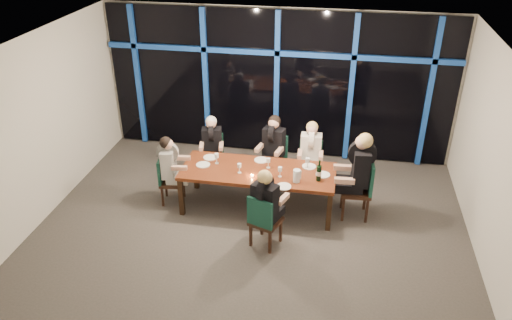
# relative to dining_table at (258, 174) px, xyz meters

# --- Properties ---
(room) EXTENTS (7.04, 7.00, 3.02)m
(room) POSITION_rel_dining_table_xyz_m (0.00, -0.80, 1.34)
(room) COLOR #4F4945
(room) RESTS_ON ground
(window_wall) EXTENTS (6.86, 0.43, 2.94)m
(window_wall) POSITION_rel_dining_table_xyz_m (0.01, 2.13, 0.87)
(window_wall) COLOR black
(window_wall) RESTS_ON ground
(dining_table) EXTENTS (2.60, 1.00, 0.75)m
(dining_table) POSITION_rel_dining_table_xyz_m (0.00, 0.00, 0.00)
(dining_table) COLOR maroon
(dining_table) RESTS_ON ground
(chair_far_left) EXTENTS (0.48, 0.48, 0.87)m
(chair_far_left) POSITION_rel_dining_table_xyz_m (-1.04, 0.90, -0.20)
(chair_far_left) COLOR black
(chair_far_left) RESTS_ON ground
(chair_far_mid) EXTENTS (0.52, 0.52, 0.93)m
(chair_far_mid) POSITION_rel_dining_table_xyz_m (0.14, 0.97, -0.17)
(chair_far_mid) COLOR black
(chair_far_mid) RESTS_ON ground
(chair_far_right) EXTENTS (0.43, 0.43, 0.90)m
(chair_far_right) POSITION_rel_dining_table_xyz_m (0.81, 0.90, -0.18)
(chair_far_right) COLOR black
(chair_far_right) RESTS_ON ground
(chair_end_left) EXTENTS (0.45, 0.45, 0.87)m
(chair_end_left) POSITION_rel_dining_table_xyz_m (-1.59, -0.09, -0.20)
(chair_end_left) COLOR black
(chair_end_left) RESTS_ON ground
(chair_end_right) EXTENTS (0.52, 0.52, 1.05)m
(chair_end_right) POSITION_rel_dining_table_xyz_m (1.74, 0.07, -0.09)
(chair_end_right) COLOR black
(chair_end_right) RESTS_ON ground
(chair_near_mid) EXTENTS (0.55, 0.55, 0.92)m
(chair_near_mid) POSITION_rel_dining_table_xyz_m (0.27, -1.06, -0.17)
(chair_near_mid) COLOR black
(chair_near_mid) RESTS_ON ground
(diner_far_left) EXTENTS (0.48, 0.58, 0.85)m
(diner_far_left) POSITION_rel_dining_table_xyz_m (-1.02, 0.83, 0.15)
(diner_far_left) COLOR black
(diner_far_left) RESTS_ON ground
(diner_far_mid) EXTENTS (0.52, 0.62, 0.90)m
(diner_far_mid) POSITION_rel_dining_table_xyz_m (0.12, 0.89, 0.20)
(diner_far_mid) COLOR black
(diner_far_mid) RESTS_ON ground
(diner_far_right) EXTENTS (0.45, 0.57, 0.88)m
(diner_far_right) POSITION_rel_dining_table_xyz_m (0.82, 0.83, 0.18)
(diner_far_right) COLOR white
(diner_far_right) RESTS_ON ground
(diner_end_left) EXTENTS (0.57, 0.46, 0.85)m
(diner_end_left) POSITION_rel_dining_table_xyz_m (-1.52, -0.08, 0.15)
(diner_end_left) COLOR black
(diner_end_left) RESTS_ON ground
(diner_end_right) EXTENTS (0.67, 0.54, 1.03)m
(diner_end_right) POSITION_rel_dining_table_xyz_m (1.65, 0.06, 0.32)
(diner_end_right) COLOR black
(diner_end_right) RESTS_ON ground
(diner_near_mid) EXTENTS (0.56, 0.63, 0.90)m
(diner_near_mid) POSITION_rel_dining_table_xyz_m (0.30, -0.99, 0.20)
(diner_near_mid) COLOR black
(diner_near_mid) RESTS_ON ground
(plate_far_left) EXTENTS (0.24, 0.24, 0.01)m
(plate_far_left) POSITION_rel_dining_table_xyz_m (-0.91, 0.28, 0.08)
(plate_far_left) COLOR white
(plate_far_left) RESTS_ON dining_table
(plate_far_mid) EXTENTS (0.24, 0.24, 0.01)m
(plate_far_mid) POSITION_rel_dining_table_xyz_m (-0.01, 0.34, 0.08)
(plate_far_mid) COLOR white
(plate_far_mid) RESTS_ON dining_table
(plate_far_right) EXTENTS (0.24, 0.24, 0.01)m
(plate_far_right) POSITION_rel_dining_table_xyz_m (0.84, 0.26, 0.08)
(plate_far_right) COLOR white
(plate_far_right) RESTS_ON dining_table
(plate_end_left) EXTENTS (0.24, 0.24, 0.01)m
(plate_end_left) POSITION_rel_dining_table_xyz_m (-0.96, -0.00, 0.08)
(plate_end_left) COLOR white
(plate_end_left) RESTS_ON dining_table
(plate_end_right) EXTENTS (0.24, 0.24, 0.01)m
(plate_end_right) POSITION_rel_dining_table_xyz_m (1.09, 0.03, 0.08)
(plate_end_right) COLOR white
(plate_end_right) RESTS_ON dining_table
(plate_near_mid) EXTENTS (0.24, 0.24, 0.01)m
(plate_near_mid) POSITION_rel_dining_table_xyz_m (0.50, -0.46, 0.08)
(plate_near_mid) COLOR white
(plate_near_mid) RESTS_ON dining_table
(wine_bottle) EXTENTS (0.08, 0.08, 0.37)m
(wine_bottle) POSITION_rel_dining_table_xyz_m (1.02, -0.16, 0.21)
(wine_bottle) COLOR black
(wine_bottle) RESTS_ON dining_table
(water_pitcher) EXTENTS (0.13, 0.12, 0.22)m
(water_pitcher) POSITION_rel_dining_table_xyz_m (0.68, -0.26, 0.18)
(water_pitcher) COLOR white
(water_pitcher) RESTS_ON dining_table
(tea_light) EXTENTS (0.05, 0.05, 0.03)m
(tea_light) POSITION_rel_dining_table_xyz_m (-0.06, -0.22, 0.08)
(tea_light) COLOR #FF9F4C
(tea_light) RESTS_ON dining_table
(wine_glass_a) EXTENTS (0.07, 0.07, 0.17)m
(wine_glass_a) POSITION_rel_dining_table_xyz_m (-0.29, -0.14, 0.19)
(wine_glass_a) COLOR silver
(wine_glass_a) RESTS_ON dining_table
(wine_glass_b) EXTENTS (0.07, 0.07, 0.18)m
(wine_glass_b) POSITION_rel_dining_table_xyz_m (0.15, 0.11, 0.20)
(wine_glass_b) COLOR white
(wine_glass_b) RESTS_ON dining_table
(wine_glass_c) EXTENTS (0.07, 0.07, 0.18)m
(wine_glass_c) POSITION_rel_dining_table_xyz_m (0.39, -0.15, 0.20)
(wine_glass_c) COLOR silver
(wine_glass_c) RESTS_ON dining_table
(wine_glass_d) EXTENTS (0.07, 0.07, 0.19)m
(wine_glass_d) POSITION_rel_dining_table_xyz_m (-0.74, 0.10, 0.21)
(wine_glass_d) COLOR silver
(wine_glass_d) RESTS_ON dining_table
(wine_glass_e) EXTENTS (0.08, 0.08, 0.20)m
(wine_glass_e) POSITION_rel_dining_table_xyz_m (0.81, 0.21, 0.21)
(wine_glass_e) COLOR silver
(wine_glass_e) RESTS_ON dining_table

